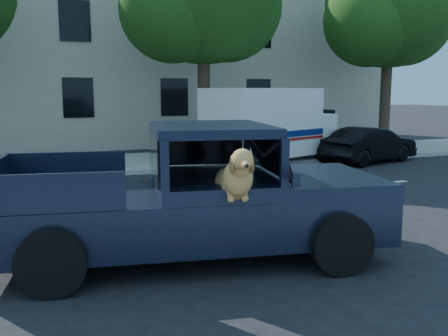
% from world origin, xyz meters
% --- Properties ---
extents(ground, '(120.00, 120.00, 0.00)m').
position_xyz_m(ground, '(0.00, 0.00, 0.00)').
color(ground, black).
rests_on(ground, ground).
extents(far_sidewalk, '(60.00, 4.00, 0.15)m').
position_xyz_m(far_sidewalk, '(0.00, 9.20, 0.07)').
color(far_sidewalk, gray).
rests_on(far_sidewalk, ground).
extents(lane_stripes, '(21.60, 0.14, 0.01)m').
position_xyz_m(lane_stripes, '(2.00, 3.40, 0.01)').
color(lane_stripes, silver).
rests_on(lane_stripes, ground).
extents(street_tree_right, '(6.00, 5.20, 8.60)m').
position_xyz_m(street_tree_right, '(13.03, 9.62, 5.71)').
color(street_tree_right, '#332619').
rests_on(street_tree_right, ground).
extents(building_main, '(26.00, 6.00, 9.00)m').
position_xyz_m(building_main, '(3.00, 16.50, 4.50)').
color(building_main, beige).
rests_on(building_main, ground).
extents(pickup_truck, '(5.94, 3.36, 2.02)m').
position_xyz_m(pickup_truck, '(1.23, -0.50, 0.68)').
color(pickup_truck, black).
rests_on(pickup_truck, ground).
extents(mail_truck, '(5.15, 3.71, 2.57)m').
position_xyz_m(mail_truck, '(6.63, 7.65, 1.12)').
color(mail_truck, silver).
rests_on(mail_truck, ground).
extents(parked_sedan, '(2.30, 3.98, 1.24)m').
position_xyz_m(parked_sedan, '(10.13, 6.75, 0.62)').
color(parked_sedan, black).
rests_on(parked_sedan, ground).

